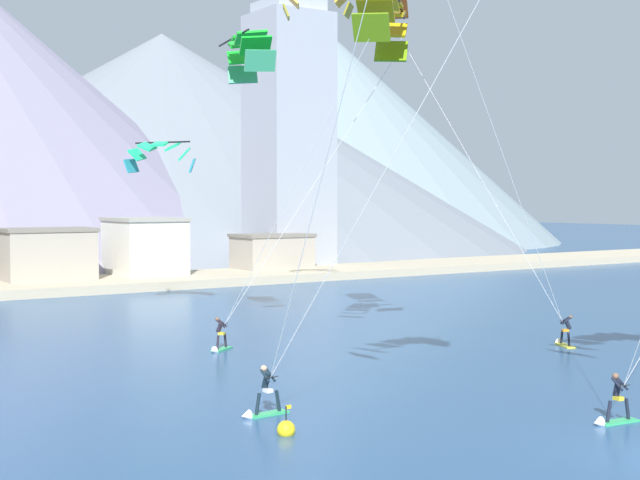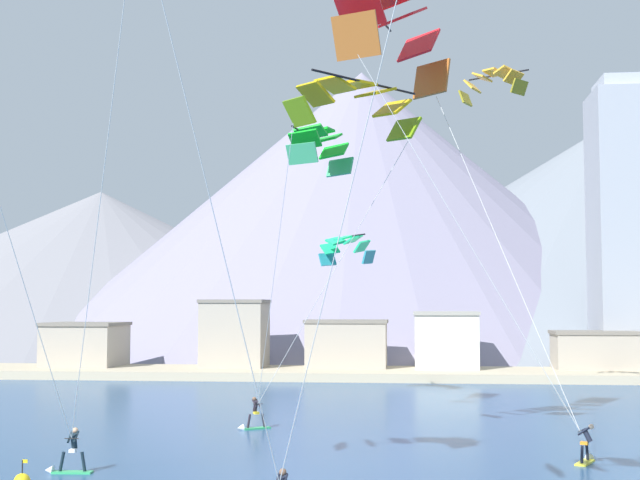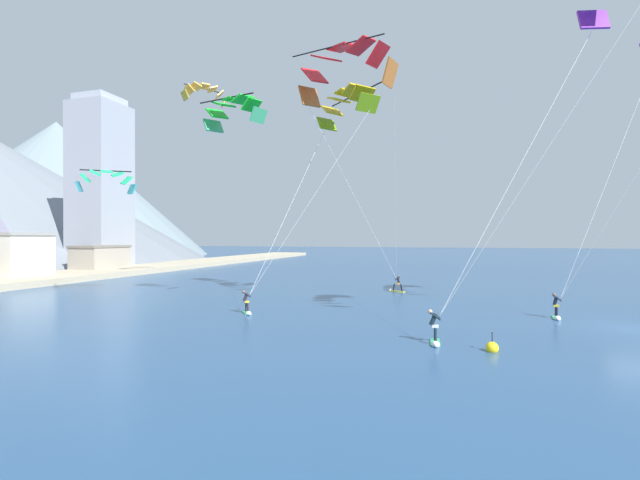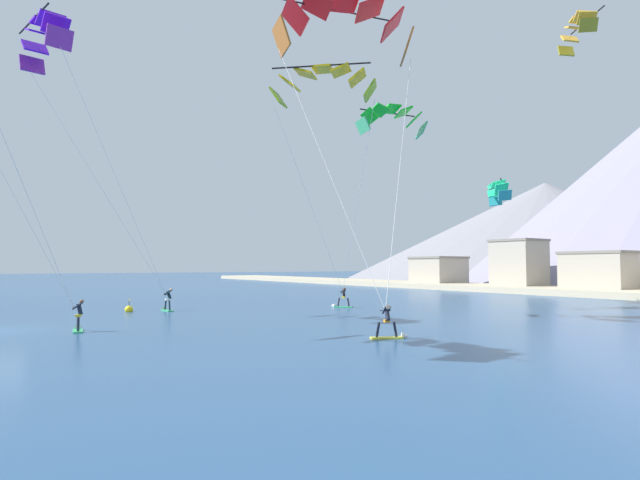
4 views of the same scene
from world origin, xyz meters
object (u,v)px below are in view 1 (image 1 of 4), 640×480
parafoil_kite_distant_high_outer (161,153)px  race_marker_buoy (286,430)px  kitesurfer_mid_center (564,337)px  kitesurfer_near_lead (219,341)px  kitesurfer_near_trail (262,401)px  parafoil_kite_near_lead (383,22)px  kitesurfer_far_left (612,410)px  parafoil_kite_distant_mid_solo (248,51)px  parafoil_kite_distant_low_drift (317,0)px

parafoil_kite_distant_high_outer → race_marker_buoy: parafoil_kite_distant_high_outer is taller
kitesurfer_mid_center → race_marker_buoy: bearing=-161.6°
kitesurfer_near_lead → kitesurfer_near_trail: (-4.65, -12.10, 0.04)m
kitesurfer_near_lead → parafoil_kite_near_lead: size_ratio=0.11×
kitesurfer_far_left → parafoil_kite_near_lead: size_ratio=0.12×
kitesurfer_mid_center → race_marker_buoy: (-19.89, -6.61, -0.27)m
kitesurfer_near_lead → kitesurfer_far_left: kitesurfer_far_left is taller
kitesurfer_near_lead → parafoil_kite_distant_mid_solo: parafoil_kite_distant_mid_solo is taller
race_marker_buoy → parafoil_kite_distant_low_drift: bearing=54.8°
kitesurfer_near_lead → kitesurfer_far_left: 19.56m
kitesurfer_near_trail → kitesurfer_far_left: 11.20m
parafoil_kite_distant_high_outer → race_marker_buoy: size_ratio=3.93×
parafoil_kite_distant_high_outer → kitesurfer_far_left: bearing=-89.2°
kitesurfer_far_left → parafoil_kite_distant_mid_solo: parafoil_kite_distant_mid_solo is taller
kitesurfer_far_left → parafoil_kite_distant_high_outer: parafoil_kite_distant_high_outer is taller
kitesurfer_far_left → parafoil_kite_distant_high_outer: (-0.47, 33.93, 9.55)m
parafoil_kite_near_lead → parafoil_kite_distant_high_outer: 20.90m
parafoil_kite_distant_mid_solo → parafoil_kite_near_lead: bearing=-73.4°
kitesurfer_mid_center → parafoil_kite_near_lead: 17.42m
parafoil_kite_near_lead → parafoil_kite_distant_low_drift: parafoil_kite_distant_low_drift is taller
parafoil_kite_distant_low_drift → race_marker_buoy: size_ratio=4.16×
kitesurfer_near_trail → race_marker_buoy: bearing=-103.3°
kitesurfer_mid_center → kitesurfer_near_lead: bearing=151.5°
kitesurfer_mid_center → parafoil_kite_distant_low_drift: size_ratio=0.41×
kitesurfer_near_trail → parafoil_kite_distant_low_drift: size_ratio=0.41×
parafoil_kite_distant_high_outer → parafoil_kite_distant_low_drift: parafoil_kite_distant_low_drift is taller
kitesurfer_near_trail → race_marker_buoy: kitesurfer_near_trail is taller
kitesurfer_far_left → parafoil_kite_distant_low_drift: bearing=73.5°
kitesurfer_near_trail → kitesurfer_near_lead: bearing=69.0°
kitesurfer_near_trail → kitesurfer_mid_center: size_ratio=1.01×
kitesurfer_far_left → race_marker_buoy: 10.36m
kitesurfer_mid_center → parafoil_kite_distant_mid_solo: bearing=137.5°
kitesurfer_near_lead → race_marker_buoy: size_ratio=1.62×
kitesurfer_near_trail → parafoil_kite_distant_high_outer: bearing=73.0°
kitesurfer_near_trail → parafoil_kite_distant_mid_solo: bearing=62.3°
kitesurfer_far_left → parafoil_kite_distant_mid_solo: size_ratio=0.32×
parafoil_kite_near_lead → kitesurfer_near_trail: bearing=-146.5°
parafoil_kite_near_lead → parafoil_kite_distant_mid_solo: bearing=106.6°
kitesurfer_far_left → parafoil_kite_distant_high_outer: 35.25m
parafoil_kite_near_lead → parafoil_kite_distant_high_outer: bearing=95.4°
kitesurfer_far_left → parafoil_kite_distant_high_outer: size_ratio=0.44×
parafoil_kite_distant_high_outer → parafoil_kite_distant_mid_solo: bearing=-92.4°
parafoil_kite_near_lead → parafoil_kite_distant_high_outer: parafoil_kite_near_lead is taller
kitesurfer_near_trail → parafoil_kite_distant_mid_solo: parafoil_kite_distant_mid_solo is taller
parafoil_kite_near_lead → kitesurfer_mid_center: bearing=-15.6°
parafoil_kite_near_lead → parafoil_kite_distant_low_drift: bearing=65.6°
parafoil_kite_near_lead → parafoil_kite_distant_mid_solo: size_ratio=2.62×
parafoil_kite_near_lead → parafoil_kite_distant_low_drift: size_ratio=3.46×
parafoil_kite_distant_high_outer → parafoil_kite_distant_mid_solo: parafoil_kite_distant_mid_solo is taller
kitesurfer_far_left → parafoil_kite_near_lead: 20.08m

